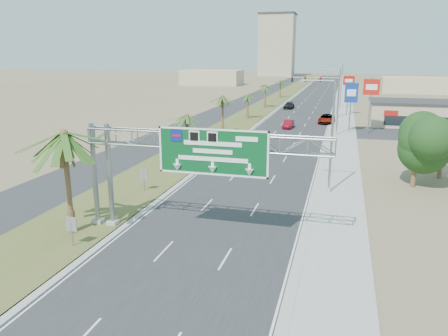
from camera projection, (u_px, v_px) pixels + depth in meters
ground at (145, 319)px, 20.31m from camera, size 600.00×600.00×0.00m
road at (314, 99)px, 123.04m from camera, size 12.00×300.00×0.02m
sidewalk_right at (345, 99)px, 120.86m from camera, size 4.00×300.00×0.10m
median_grass at (278, 98)px, 125.58m from camera, size 7.00×300.00×0.12m
opposing_road at (254, 97)px, 127.38m from camera, size 8.00×300.00×0.02m
sign_gantry at (192, 148)px, 28.34m from camera, size 16.75×1.24×7.50m
palm_near at (63, 134)px, 28.39m from camera, size 5.70×5.70×8.35m
palm_row_b at (186, 117)px, 51.39m from camera, size 3.99×3.99×5.95m
palm_row_c at (223, 98)px, 66.14m from camera, size 3.99×3.99×6.75m
palm_row_d at (248, 96)px, 83.27m from camera, size 3.99×3.99×5.45m
palm_row_e at (265, 86)px, 100.84m from camera, size 3.99×3.99×6.15m
palm_row_f at (280, 81)px, 124.29m from camera, size 3.99×3.99×5.75m
streetlight_near at (329, 141)px, 37.82m from camera, size 3.27×0.44×10.00m
streetlight_mid at (337, 105)px, 65.84m from camera, size 3.27×0.44×10.00m
streetlight_far at (340, 88)px, 99.46m from camera, size 3.27×0.44×10.00m
signal_mast at (328, 93)px, 84.99m from camera, size 10.28×0.71×8.00m
store_building at (425, 114)px, 75.84m from camera, size 18.00×10.00×4.00m
oak_near at (418, 139)px, 39.63m from camera, size 4.50×4.50×6.80m
oak_far at (444, 141)px, 42.78m from camera, size 3.50×3.50×5.60m
median_signback_a at (71, 226)px, 27.54m from camera, size 0.75×0.08×2.08m
median_signback_b at (144, 176)px, 38.93m from camera, size 0.75×0.08×2.08m
tower_distant at (277, 46)px, 257.56m from camera, size 20.00×16.00×35.00m
building_distant_left at (212, 78)px, 180.46m from camera, size 24.00×14.00×6.00m
building_distant_right at (414, 85)px, 142.78m from camera, size 20.00×12.00×5.00m
car_left_lane at (254, 148)px, 54.33m from camera, size 1.85×4.27×1.43m
car_mid_lane at (288, 124)px, 73.55m from camera, size 1.61×4.16×1.35m
car_right_lane at (327, 119)px, 78.74m from camera, size 2.94×5.82×1.58m
car_far at (289, 106)px, 100.25m from camera, size 2.23×5.01×1.43m
pole_sign_red_near at (371, 90)px, 67.01m from camera, size 2.42×0.55×8.61m
pole_sign_blue at (351, 95)px, 67.71m from camera, size 2.01×0.78×8.00m
pole_sign_red_far at (349, 84)px, 87.27m from camera, size 2.21×0.76×8.13m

